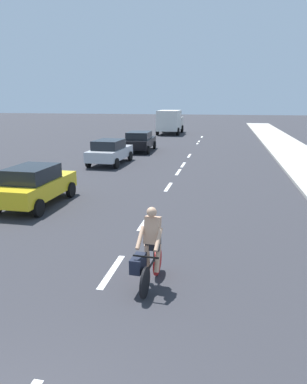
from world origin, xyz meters
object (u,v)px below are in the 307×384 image
cyclist (149,251)px  delivery_truck (170,121)px  parked_car_yellow (35,184)px  parked_car_silver (110,151)px  parked_car_black (140,141)px

cyclist → delivery_truck: bearing=-78.3°
parked_car_yellow → parked_car_silver: 9.51m
delivery_truck → parked_car_black: bearing=-90.2°
parked_car_silver → delivery_truck: bearing=90.1°
cyclist → delivery_truck: 36.88m
cyclist → delivery_truck: (-5.06, 36.52, 0.67)m
parked_car_silver → delivery_truck: delivery_truck is taller
parked_car_yellow → parked_car_silver: same height
cyclist → parked_car_yellow: bearing=-39.6°
cyclist → parked_car_black: bearing=-72.3°
parked_car_yellow → parked_car_silver: bearing=90.7°
parked_car_black → delivery_truck: (0.12, 15.49, 0.66)m
parked_car_yellow → delivery_truck: bearing=89.5°
parked_car_yellow → cyclist: bearing=-42.8°
cyclist → parked_car_silver: 15.93m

